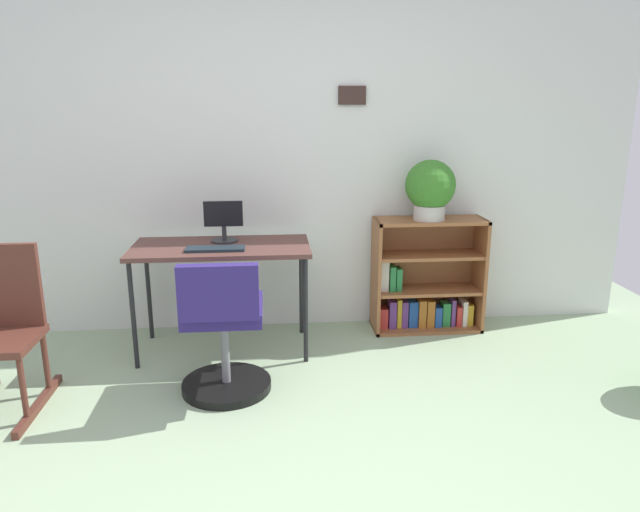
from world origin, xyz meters
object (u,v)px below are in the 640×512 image
(keyboard, at_px, (215,249))
(monitor, at_px, (224,222))
(desk, at_px, (221,254))
(potted_plant_on_shelf, at_px, (430,188))
(office_chair, at_px, (224,335))
(bookshelf_low, at_px, (424,281))
(rocking_chair, at_px, (0,327))

(keyboard, bearing_deg, monitor, 79.61)
(desk, height_order, potted_plant_on_shelf, potted_plant_on_shelf)
(keyboard, xyz_separation_m, office_chair, (0.07, -0.51, -0.37))
(keyboard, relative_size, bookshelf_low, 0.45)
(monitor, distance_m, potted_plant_on_shelf, 1.44)
(office_chair, distance_m, potted_plant_on_shelf, 1.78)
(desk, distance_m, potted_plant_on_shelf, 1.51)
(bookshelf_low, bearing_deg, potted_plant_on_shelf, -93.67)
(bookshelf_low, height_order, potted_plant_on_shelf, potted_plant_on_shelf)
(office_chair, relative_size, potted_plant_on_shelf, 1.97)
(bookshelf_low, bearing_deg, office_chair, -146.74)
(bookshelf_low, xyz_separation_m, potted_plant_on_shelf, (-0.00, -0.05, 0.70))
(rocking_chair, height_order, potted_plant_on_shelf, potted_plant_on_shelf)
(potted_plant_on_shelf, bearing_deg, rocking_chair, -161.58)
(desk, height_order, office_chair, office_chair)
(monitor, distance_m, office_chair, 0.89)
(desk, distance_m, rocking_chair, 1.33)
(desk, xyz_separation_m, monitor, (0.02, 0.11, 0.19))
(monitor, height_order, potted_plant_on_shelf, potted_plant_on_shelf)
(keyboard, height_order, bookshelf_low, bookshelf_low)
(desk, bearing_deg, bookshelf_low, 10.98)
(desk, height_order, monitor, monitor)
(keyboard, relative_size, potted_plant_on_shelf, 0.88)
(office_chair, height_order, rocking_chair, rocking_chair)
(keyboard, bearing_deg, rocking_chair, -155.56)
(bookshelf_low, bearing_deg, keyboard, -164.65)
(desk, relative_size, bookshelf_low, 1.39)
(rocking_chair, relative_size, bookshelf_low, 1.08)
(keyboard, xyz_separation_m, rocking_chair, (-1.12, -0.51, -0.29))
(keyboard, bearing_deg, bookshelf_low, 15.35)
(bookshelf_low, bearing_deg, desk, -169.02)
(desk, relative_size, rocking_chair, 1.29)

